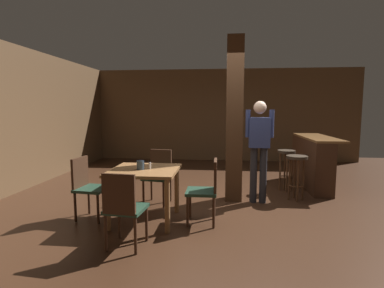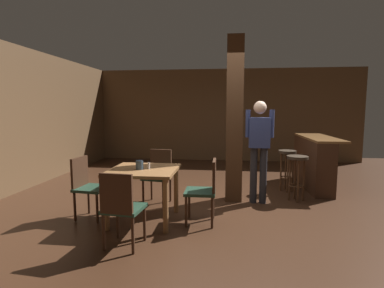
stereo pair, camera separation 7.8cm
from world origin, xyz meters
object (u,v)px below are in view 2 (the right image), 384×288
dining_table (144,178)px  bar_stool_mid (287,161)px  napkin_cup (140,165)px  bar_stool_near (297,167)px  standing_person (259,144)px  chair_north (159,173)px  chair_south (121,206)px  salt_shaker (149,166)px  chair_west (87,184)px  chair_east (206,188)px  bar_counter (313,161)px

dining_table → bar_stool_mid: size_ratio=1.16×
napkin_cup → bar_stool_near: 2.73m
bar_stool_near → napkin_cup: bearing=-152.5°
bar_stool_near → standing_person: bearing=-163.8°
chair_north → bar_stool_near: (2.36, 0.37, 0.09)m
chair_north → chair_south: 1.73m
chair_south → salt_shaker: 0.94m
chair_west → chair_north: size_ratio=1.00×
bar_stool_mid → chair_east: bearing=-128.1°
chair_west → chair_east: same height
chair_north → chair_east: bearing=-44.7°
chair_east → salt_shaker: bearing=179.0°
chair_west → chair_south: bearing=-46.6°
chair_east → chair_north: size_ratio=1.00×
bar_counter → chair_west: bearing=-149.1°
dining_table → chair_west: chair_west is taller
chair_south → bar_counter: size_ratio=0.50×
salt_shaker → bar_stool_near: salt_shaker is taller
chair_south → standing_person: size_ratio=0.52×
napkin_cup → bar_stool_mid: 3.02m
chair_west → bar_stool_mid: bearing=30.2°
chair_south → dining_table: bearing=89.3°
bar_stool_near → chair_east: bearing=-140.6°
bar_stool_near → bar_stool_mid: (-0.05, 0.61, -0.00)m
salt_shaker → standing_person: (1.62, 1.01, 0.20)m
bar_stool_mid → standing_person: bearing=-127.6°
bar_counter → bar_stool_mid: 0.73m
chair_east → bar_counter: bearing=47.9°
napkin_cup → chair_west: bearing=177.8°
chair_north → salt_shaker: (0.06, -0.84, 0.29)m
chair_north → bar_stool_mid: bearing=23.1°
standing_person → bar_stool_near: standing_person is taller
salt_shaker → dining_table: bearing=-178.6°
chair_north → napkin_cup: chair_north is taller
chair_west → chair_north: bearing=44.9°
bar_counter → bar_stool_mid: (-0.59, -0.41, 0.06)m
dining_table → bar_counter: size_ratio=0.52×
bar_stool_mid → dining_table: bearing=-141.8°
dining_table → chair_south: 0.90m
chair_north → standing_person: standing_person is taller
dining_table → bar_stool_near: bearing=27.1°
standing_person → chair_south: bearing=-131.9°
dining_table → bar_counter: bar_counter is taller
chair_west → chair_north: (0.86, 0.85, 0.00)m
chair_west → napkin_cup: (0.80, -0.03, 0.31)m
dining_table → bar_stool_mid: bar_stool_mid is taller
salt_shaker → bar_stool_mid: bearing=39.1°
napkin_cup → salt_shaker: napkin_cup is taller
dining_table → chair_east: chair_east is taller
salt_shaker → bar_stool_mid: salt_shaker is taller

